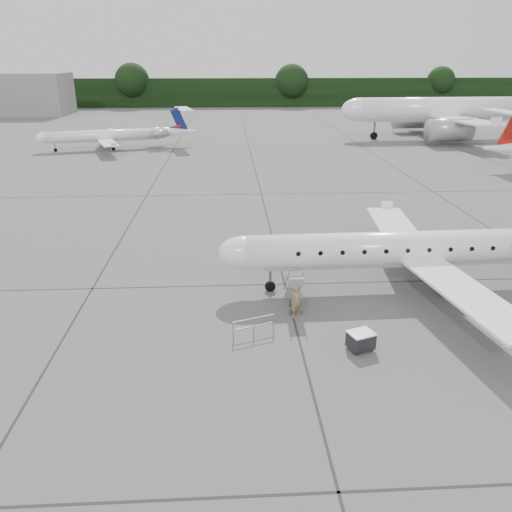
{
  "coord_description": "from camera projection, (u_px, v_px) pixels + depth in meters",
  "views": [
    {
      "loc": [
        -9.94,
        -23.77,
        13.23
      ],
      "look_at": [
        -8.41,
        3.76,
        2.3
      ],
      "focal_mm": 35.0,
      "sensor_mm": 36.0,
      "label": 1
    }
  ],
  "objects": [
    {
      "name": "baggage_cart",
      "position": [
        361.0,
        341.0,
        24.18
      ],
      "size": [
        1.4,
        1.27,
        1.0
      ],
      "primitive_type": null,
      "rotation": [
        0.0,
        0.0,
        0.36
      ],
      "color": "black",
      "rests_on": "ground"
    },
    {
      "name": "main_regional_jet",
      "position": [
        427.0,
        232.0,
        29.85
      ],
      "size": [
        28.45,
        20.8,
        7.18
      ],
      "primitive_type": null,
      "rotation": [
        0.0,
        0.0,
        0.02
      ],
      "color": "white",
      "rests_on": "ground"
    },
    {
      "name": "airstair",
      "position": [
        294.0,
        289.0,
        28.19
      ],
      "size": [
        0.9,
        2.16,
        2.25
      ],
      "primitive_type": null,
      "rotation": [
        0.0,
        0.0,
        0.02
      ],
      "color": "white",
      "rests_on": "ground"
    },
    {
      "name": "safety_railing",
      "position": [
        254.0,
        327.0,
        25.39
      ],
      "size": [
        2.11,
        0.79,
        1.0
      ],
      "primitive_type": null,
      "rotation": [
        0.0,
        0.0,
        0.33
      ],
      "color": "gray",
      "rests_on": "ground"
    },
    {
      "name": "ground",
      "position": [
        412.0,
        317.0,
        27.45
      ],
      "size": [
        320.0,
        320.0,
        0.0
      ],
      "primitive_type": "plane",
      "color": "#595957",
      "rests_on": "ground"
    },
    {
      "name": "bg_regional_left",
      "position": [
        106.0,
        130.0,
        77.03
      ],
      "size": [
        26.08,
        21.31,
        6.01
      ],
      "primitive_type": null,
      "rotation": [
        0.0,
        0.0,
        0.23
      ],
      "color": "white",
      "rests_on": "ground"
    },
    {
      "name": "treeline",
      "position": [
        261.0,
        92.0,
        146.65
      ],
      "size": [
        260.0,
        4.0,
        8.0
      ],
      "primitive_type": "cube",
      "color": "black",
      "rests_on": "ground"
    },
    {
      "name": "passenger",
      "position": [
        297.0,
        301.0,
        27.13
      ],
      "size": [
        0.81,
        0.71,
        1.88
      ],
      "primitive_type": "imported",
      "rotation": [
        0.0,
        0.0,
        0.45
      ],
      "color": "olive",
      "rests_on": "ground"
    },
    {
      "name": "bg_narrowbody",
      "position": [
        447.0,
        97.0,
        86.26
      ],
      "size": [
        40.21,
        29.6,
        14.09
      ],
      "primitive_type": null,
      "rotation": [
        0.0,
        0.0,
        0.03
      ],
      "color": "white",
      "rests_on": "ground"
    }
  ]
}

